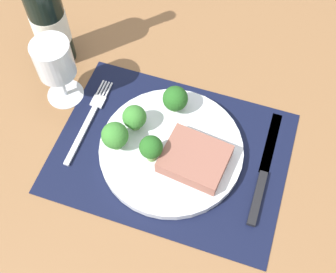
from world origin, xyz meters
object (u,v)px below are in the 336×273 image
Objects in this scene: knife at (263,175)px; wine_bottle at (48,20)px; plate at (171,150)px; fork at (89,120)px; steak at (195,159)px; wine_glass at (55,63)px.

wine_bottle reaches higher than knife.
plate is at bearing 179.84° from knife.
fork is at bearing 175.13° from plate.
wine_bottle is (-28.78, 14.09, 8.93)cm from plate.
fork is 0.66× the size of wine_bottle.
steak reaches higher than knife.
steak is 37.55cm from wine_bottle.
fork is at bearing 172.25° from steak.
wine_bottle reaches higher than wine_glass.
wine_glass is (-28.20, 7.13, 6.19)cm from steak.
steak reaches higher than plate.
plate is 1.11× the size of knife.
fork is 0.83× the size of knife.
plate is at bearing 162.48° from steak.
fork is 19.93cm from wine_bottle.
steak is at bearing -17.52° from plate.
wine_bottle is 2.08× the size of wine_glass.
steak is at bearing -172.35° from knife.
wine_bottle is (-12.12, 12.67, 9.48)cm from fork.
plate reaches higher than knife.
steak reaches higher than fork.
steak is (4.71, -1.49, 2.15)cm from plate.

